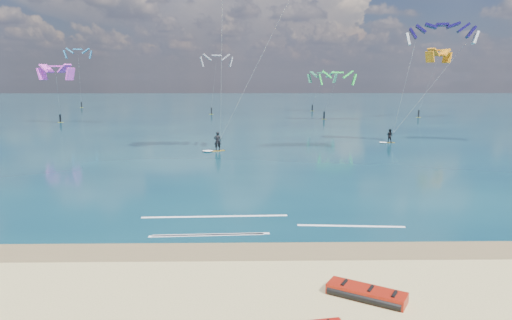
# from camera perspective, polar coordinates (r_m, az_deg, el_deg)

# --- Properties ---
(ground) EXTENTS (320.00, 320.00, 0.00)m
(ground) POSITION_cam_1_polar(r_m,az_deg,el_deg) (57.29, -1.51, 2.50)
(ground) COLOR tan
(ground) RESTS_ON ground
(wet_sand_strip) EXTENTS (320.00, 2.40, 0.01)m
(wet_sand_strip) POSITION_cam_1_polar(r_m,az_deg,el_deg) (21.25, -2.48, -11.27)
(wet_sand_strip) COLOR brown
(wet_sand_strip) RESTS_ON ground
(sea) EXTENTS (320.00, 200.00, 0.04)m
(sea) POSITION_cam_1_polar(r_m,az_deg,el_deg) (121.00, -1.22, 6.66)
(sea) COLOR #0B2B3D
(sea) RESTS_ON ground
(packed_kite_mid) EXTENTS (3.22, 2.60, 0.45)m
(packed_kite_mid) POSITION_cam_1_polar(r_m,az_deg,el_deg) (17.56, 13.60, -16.43)
(packed_kite_mid) COLOR #9C190A
(packed_kite_mid) RESTS_ON ground
(kitesurfer_main) EXTENTS (11.81, 7.97, 19.94)m
(kitesurfer_main) POSITION_cam_1_polar(r_m,az_deg,el_deg) (44.94, -2.27, 13.49)
(kitesurfer_main) COLOR gold
(kitesurfer_main) RESTS_ON sea
(kitesurfer_far) EXTENTS (10.32, 6.01, 14.83)m
(kitesurfer_far) POSITION_cam_1_polar(r_m,az_deg,el_deg) (55.42, 19.44, 9.70)
(kitesurfer_far) COLOR gold
(kitesurfer_far) RESTS_ON sea
(shoreline_foam) EXTENTS (14.31, 3.64, 0.01)m
(shoreline_foam) POSITION_cam_1_polar(r_m,az_deg,el_deg) (24.34, -1.69, -8.30)
(shoreline_foam) COLOR white
(shoreline_foam) RESTS_ON ground
(distant_kites) EXTENTS (82.00, 41.99, 14.38)m
(distant_kites) POSITION_cam_1_polar(r_m,az_deg,el_deg) (93.03, -3.38, 9.02)
(distant_kites) COLOR #E944D9
(distant_kites) RESTS_ON ground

